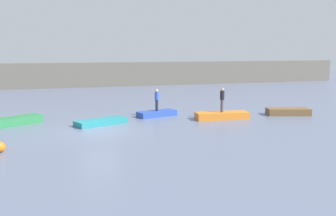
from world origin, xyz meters
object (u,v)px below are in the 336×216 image
at_px(rowboat_green, 17,121).
at_px(rowboat_teal, 101,122).
at_px(person_dark_shirt, 222,99).
at_px(rowboat_brown, 288,112).
at_px(rowboat_orange, 222,116).
at_px(mooring_buoy, 0,147).
at_px(person_blue_shirt, 157,99).
at_px(rowboat_blue, 157,114).

relative_size(rowboat_green, rowboat_teal, 0.94).
bearing_deg(person_dark_shirt, rowboat_brown, 1.30).
height_order(rowboat_orange, mooring_buoy, mooring_buoy).
distance_m(person_blue_shirt, person_dark_shirt, 4.90).
bearing_deg(rowboat_orange, rowboat_teal, -178.21).
distance_m(rowboat_teal, person_dark_shirt, 8.77).
height_order(rowboat_brown, person_blue_shirt, person_blue_shirt).
height_order(rowboat_blue, person_dark_shirt, person_dark_shirt).
xyz_separation_m(rowboat_green, mooring_buoy, (-0.16, -7.15, -0.00)).
bearing_deg(mooring_buoy, rowboat_blue, 37.05).
relative_size(rowboat_green, mooring_buoy, 6.23).
relative_size(rowboat_teal, mooring_buoy, 6.64).
height_order(rowboat_brown, person_dark_shirt, person_dark_shirt).
xyz_separation_m(rowboat_teal, person_dark_shirt, (8.66, -0.46, 1.31)).
distance_m(rowboat_orange, person_dark_shirt, 1.24).
height_order(rowboat_green, rowboat_orange, rowboat_green).
distance_m(rowboat_green, rowboat_brown, 19.84).
relative_size(person_dark_shirt, mooring_buoy, 3.34).
bearing_deg(rowboat_orange, person_dark_shirt, -175.18).
relative_size(rowboat_blue, mooring_buoy, 5.68).
height_order(rowboat_teal, rowboat_blue, rowboat_blue).
xyz_separation_m(person_dark_shirt, mooring_buoy, (-14.26, -5.09, -1.23)).
height_order(rowboat_teal, rowboat_brown, rowboat_brown).
bearing_deg(rowboat_green, rowboat_orange, -40.47).
distance_m(rowboat_green, person_dark_shirt, 14.30).
bearing_deg(rowboat_blue, person_blue_shirt, 0.00).
bearing_deg(person_dark_shirt, mooring_buoy, -160.35).
bearing_deg(person_blue_shirt, person_dark_shirt, -30.41).
distance_m(rowboat_teal, rowboat_brown, 14.31).
relative_size(rowboat_blue, rowboat_brown, 0.93).
height_order(rowboat_blue, mooring_buoy, mooring_buoy).
bearing_deg(rowboat_teal, person_dark_shirt, -26.94).
relative_size(rowboat_green, person_blue_shirt, 2.00).
bearing_deg(rowboat_teal, rowboat_green, 139.75).
bearing_deg(rowboat_green, rowboat_blue, -29.71).
relative_size(person_blue_shirt, person_dark_shirt, 0.93).
xyz_separation_m(rowboat_teal, rowboat_blue, (4.43, 2.02, 0.02)).
xyz_separation_m(rowboat_blue, person_dark_shirt, (4.23, -2.48, 1.29)).
distance_m(rowboat_green, rowboat_teal, 5.67).
bearing_deg(person_blue_shirt, rowboat_teal, -155.48).
bearing_deg(rowboat_green, person_blue_shirt, -29.71).
height_order(rowboat_orange, rowboat_brown, rowboat_brown).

